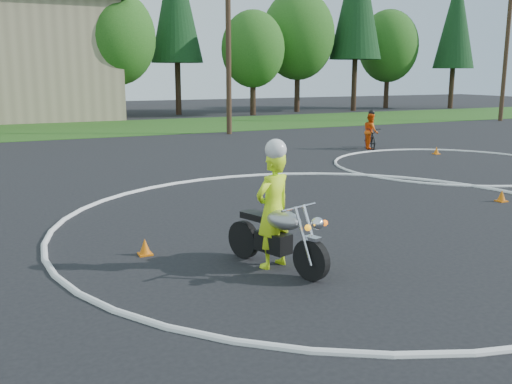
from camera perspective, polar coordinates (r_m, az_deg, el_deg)
name	(u,v)px	position (r m, az deg, el deg)	size (l,w,h in m)	color
ground	(433,263)	(10.28, 17.28, -6.83)	(120.00, 120.00, 0.00)	black
grass_strip	(112,128)	(34.90, -14.21, 6.23)	(120.00, 10.00, 0.02)	#1E4714
course_markings	(379,201)	(14.84, 12.18, -0.84)	(19.05, 19.05, 0.12)	silver
primary_motorcycle	(278,236)	(9.41, 2.18, -4.42)	(0.95, 2.14, 1.16)	black
rider_primary_grp	(273,206)	(9.39, 1.73, -1.43)	(0.83, 0.67, 2.16)	#D1FF1A
rider_second_grp	(371,135)	(24.94, 11.39, 5.60)	(1.26, 1.84, 1.67)	black
traffic_cones	(512,197)	(15.74, 24.25, -0.44)	(16.89, 14.20, 0.30)	orange
treeline	(276,29)	(47.05, 2.02, 15.99)	(38.20, 8.10, 14.52)	#382619
utility_poles	(228,33)	(30.51, -2.79, 15.57)	(41.60, 1.12, 10.00)	#473321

